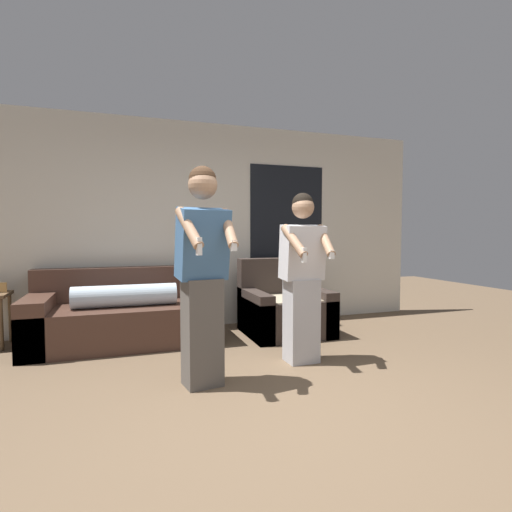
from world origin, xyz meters
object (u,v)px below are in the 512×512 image
(person_left, at_px, (203,273))
(person_right, at_px, (302,277))
(armchair, at_px, (284,309))
(couch, at_px, (125,316))

(person_left, relative_size, person_right, 1.09)
(armchair, bearing_deg, couch, 173.66)
(armchair, height_order, person_right, person_right)
(couch, height_order, person_left, person_left)
(armchair, xyz_separation_m, person_right, (-0.27, -1.08, 0.53))
(armchair, xyz_separation_m, person_left, (-1.29, -1.37, 0.62))
(couch, bearing_deg, person_right, -38.66)
(couch, bearing_deg, person_left, -69.76)
(couch, distance_m, person_right, 2.13)
(couch, relative_size, armchair, 2.07)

